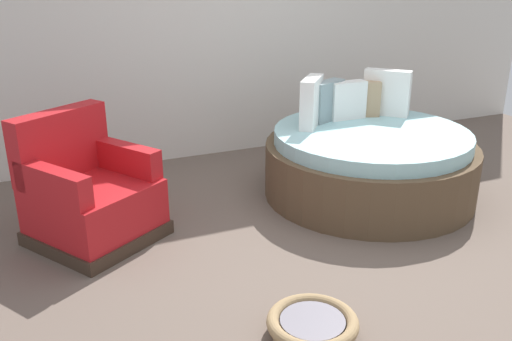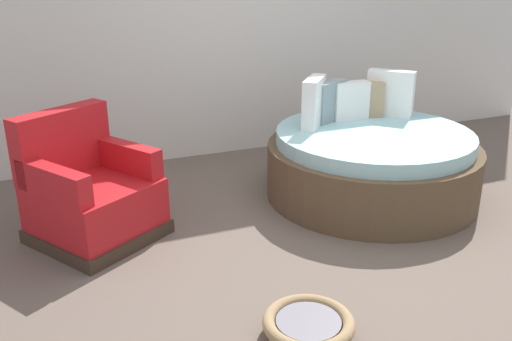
# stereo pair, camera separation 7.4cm
# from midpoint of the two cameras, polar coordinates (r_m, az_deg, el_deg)

# --- Properties ---
(ground_plane) EXTENTS (8.00, 8.00, 0.02)m
(ground_plane) POSITION_cam_midpoint_polar(r_m,az_deg,el_deg) (4.15, 7.59, -7.68)
(ground_plane) COLOR #66564C
(round_daybed) EXTENTS (1.82, 1.82, 1.01)m
(round_daybed) POSITION_cam_midpoint_polar(r_m,az_deg,el_deg) (4.95, 11.03, 0.98)
(round_daybed) COLOR brown
(round_daybed) RESTS_ON ground_plane
(red_armchair) EXTENTS (1.10, 1.10, 0.94)m
(red_armchair) POSITION_cam_midpoint_polar(r_m,az_deg,el_deg) (4.27, -17.22, -2.55)
(red_armchair) COLOR #38281E
(red_armchair) RESTS_ON ground_plane
(pet_basket) EXTENTS (0.51, 0.51, 0.13)m
(pet_basket) POSITION_cam_midpoint_polar(r_m,az_deg,el_deg) (3.19, 5.11, -15.54)
(pet_basket) COLOR #9E7F56
(pet_basket) RESTS_ON ground_plane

